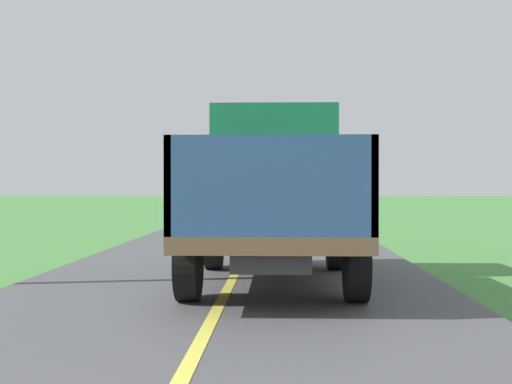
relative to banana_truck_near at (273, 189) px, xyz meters
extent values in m
cube|color=#2D2D30|center=(0.02, -0.91, -0.79)|extent=(0.90, 5.51, 0.24)
cube|color=brown|center=(0.02, -0.91, -0.59)|extent=(2.30, 5.80, 0.20)
cube|color=#197A4C|center=(0.02, 1.04, 0.46)|extent=(2.10, 1.90, 1.90)
cube|color=black|center=(0.02, 2.00, 0.79)|extent=(1.78, 0.02, 0.76)
cube|color=#2D517F|center=(-1.09, -1.88, 0.06)|extent=(0.08, 3.85, 1.10)
cube|color=#2D517F|center=(1.13, -1.88, 0.06)|extent=(0.08, 3.85, 1.10)
cube|color=#2D517F|center=(0.02, -3.77, 0.06)|extent=(2.30, 0.08, 1.10)
cube|color=#2D517F|center=(0.02, 0.00, 0.06)|extent=(2.30, 0.08, 1.10)
cylinder|color=black|center=(-1.03, 0.89, -0.89)|extent=(0.28, 1.00, 1.00)
cylinder|color=black|center=(1.07, 0.89, -0.89)|extent=(0.28, 1.00, 1.00)
cylinder|color=black|center=(-1.03, -2.50, -0.89)|extent=(0.28, 1.00, 1.00)
cylinder|color=black|center=(1.07, -2.50, -0.89)|extent=(0.28, 1.00, 1.00)
ellipsoid|color=#7EAF20|center=(-0.47, -2.43, -0.32)|extent=(0.51, 0.53, 0.47)
ellipsoid|color=#94C626|center=(-0.76, -2.30, 0.02)|extent=(0.48, 0.55, 0.48)
ellipsoid|color=#86C42D|center=(0.30, -0.62, -0.28)|extent=(0.41, 0.50, 0.40)
ellipsoid|color=#7EB729|center=(-0.84, -1.78, -0.03)|extent=(0.50, 0.48, 0.44)
ellipsoid|color=#90BC2B|center=(-0.06, -3.36, 0.01)|extent=(0.45, 0.45, 0.43)
ellipsoid|color=#91C237|center=(-0.56, -3.25, 0.00)|extent=(0.50, 0.49, 0.50)
camera|label=1|loc=(0.13, -11.33, 0.07)|focal=49.54mm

